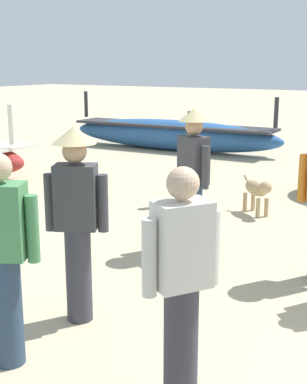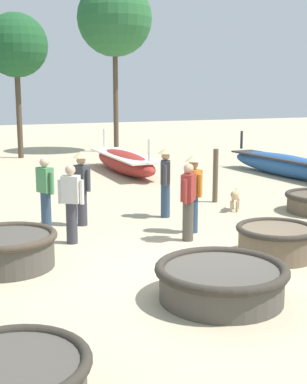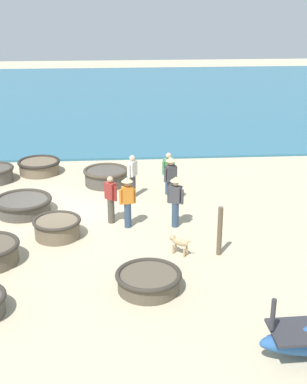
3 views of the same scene
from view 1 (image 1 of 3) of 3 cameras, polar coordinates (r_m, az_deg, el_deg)
name	(u,v)px [view 1 (image 1 of 3)]	position (r m, az deg, el deg)	size (l,w,h in m)	color
long_boat_red_hull	(172,134)	(13.63, 1.99, 6.18)	(1.09, 5.81, 1.41)	#285693
fisherman_hauling	(182,284)	(3.34, 3.02, -9.75)	(0.46, 0.37, 1.57)	#383842
fisherman_standing_right	(193,171)	(6.10, 4.26, 2.20)	(0.36, 0.48, 1.67)	#2D425B
fisherman_crouching	(77,212)	(4.46, -8.20, -2.17)	(0.36, 0.48, 1.67)	#383842
fisherman_standing_left	(4,256)	(3.93, -15.71, -6.56)	(0.35, 0.48, 1.57)	#2D425B
dog	(258,190)	(7.88, 11.05, 0.22)	(0.48, 0.57, 0.55)	tan
mooring_post_mid_beach	(191,158)	(8.33, 4.04, 3.64)	(0.14, 0.14, 1.45)	brown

